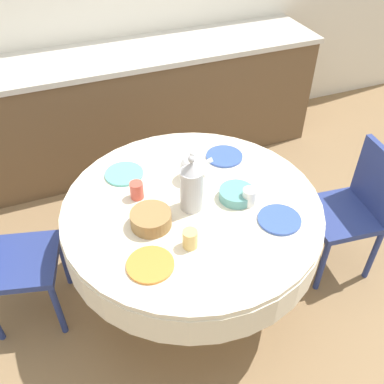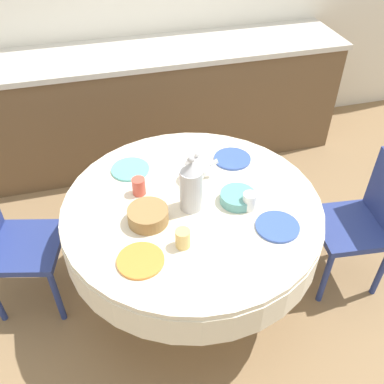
# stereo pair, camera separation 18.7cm
# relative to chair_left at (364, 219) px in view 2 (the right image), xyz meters

# --- Properties ---
(ground_plane) EXTENTS (12.00, 12.00, 0.00)m
(ground_plane) POSITION_rel_chair_left_xyz_m (-1.01, 0.11, -0.49)
(ground_plane) COLOR #8E704C
(kitchen_counter) EXTENTS (3.24, 0.64, 0.95)m
(kitchen_counter) POSITION_rel_chair_left_xyz_m (-1.01, 1.66, -0.01)
(kitchen_counter) COLOR brown
(kitchen_counter) RESTS_ON ground_plane
(dining_table) EXTENTS (1.36, 1.36, 0.75)m
(dining_table) POSITION_rel_chair_left_xyz_m (-1.01, 0.11, 0.14)
(dining_table) COLOR tan
(dining_table) RESTS_ON ground_plane
(chair_left) EXTENTS (0.44, 0.44, 0.86)m
(chair_left) POSITION_rel_chair_left_xyz_m (0.00, 0.00, 0.00)
(chair_left) COLOR navy
(chair_left) RESTS_ON ground_plane
(chair_right) EXTENTS (0.49, 0.49, 0.86)m
(chair_right) POSITION_rel_chair_left_xyz_m (-2.00, 0.36, 0.00)
(chair_right) COLOR navy
(chair_right) RESTS_ON ground_plane
(plate_near_left) EXTENTS (0.22, 0.22, 0.01)m
(plate_near_left) POSITION_rel_chair_left_xyz_m (-1.33, -0.20, 0.27)
(plate_near_left) COLOR orange
(plate_near_left) RESTS_ON dining_table
(cup_near_left) EXTENTS (0.07, 0.07, 0.09)m
(cup_near_left) POSITION_rel_chair_left_xyz_m (-1.13, -0.16, 0.31)
(cup_near_left) COLOR #DBB766
(cup_near_left) RESTS_ON dining_table
(plate_near_right) EXTENTS (0.22, 0.22, 0.01)m
(plate_near_right) POSITION_rel_chair_left_xyz_m (-0.65, -0.16, 0.27)
(plate_near_right) COLOR #3856AD
(plate_near_right) RESTS_ON dining_table
(cup_near_right) EXTENTS (0.07, 0.07, 0.09)m
(cup_near_right) POSITION_rel_chair_left_xyz_m (-0.74, 0.00, 0.31)
(cup_near_right) COLOR white
(cup_near_right) RESTS_ON dining_table
(plate_far_left) EXTENTS (0.22, 0.22, 0.01)m
(plate_far_left) POSITION_rel_chair_left_xyz_m (-1.28, 0.47, 0.27)
(plate_far_left) COLOR #60BCB7
(plate_far_left) RESTS_ON dining_table
(cup_far_left) EXTENTS (0.07, 0.07, 0.09)m
(cup_far_left) POSITION_rel_chair_left_xyz_m (-1.26, 0.26, 0.31)
(cup_far_left) COLOR #CC4C3D
(cup_far_left) RESTS_ON dining_table
(plate_far_right) EXTENTS (0.22, 0.22, 0.01)m
(plate_far_right) POSITION_rel_chair_left_xyz_m (-0.68, 0.42, 0.27)
(plate_far_right) COLOR #3856AD
(plate_far_right) RESTS_ON dining_table
(cup_far_right) EXTENTS (0.07, 0.07, 0.09)m
(cup_far_right) POSITION_rel_chair_left_xyz_m (-0.88, 0.37, 0.31)
(cup_far_right) COLOR white
(cup_far_right) RESTS_ON dining_table
(coffee_carafe) EXTENTS (0.12, 0.12, 0.32)m
(coffee_carafe) POSITION_rel_chair_left_xyz_m (-1.02, 0.09, 0.40)
(coffee_carafe) COLOR #B2B2B7
(coffee_carafe) RESTS_ON dining_table
(teapot) EXTENTS (0.19, 0.14, 0.18)m
(teapot) POSITION_rel_chair_left_xyz_m (-0.93, 0.30, 0.34)
(teapot) COLOR white
(teapot) RESTS_ON dining_table
(bread_basket) EXTENTS (0.20, 0.20, 0.08)m
(bread_basket) POSITION_rel_chair_left_xyz_m (-1.25, 0.04, 0.30)
(bread_basket) COLOR olive
(bread_basket) RESTS_ON dining_table
(fruit_bowl) EXTENTS (0.18, 0.18, 0.05)m
(fruit_bowl) POSITION_rel_chair_left_xyz_m (-0.78, 0.07, 0.29)
(fruit_bowl) COLOR #569993
(fruit_bowl) RESTS_ON dining_table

